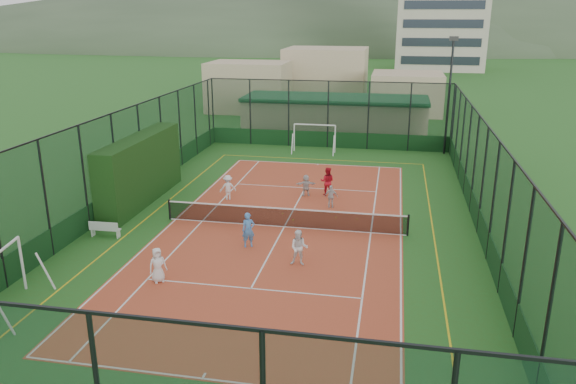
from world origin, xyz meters
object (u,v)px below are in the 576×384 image
at_px(child_far_left, 228,187).
at_px(coach, 327,181).
at_px(child_near_right, 299,248).
at_px(child_near_left, 158,265).
at_px(futsal_goal_near, 1,283).
at_px(child_near_mid, 248,230).
at_px(futsal_goal_far, 314,138).
at_px(floodlight_ne, 449,97).
at_px(clubhouse, 335,115).
at_px(white_bench, 105,229).
at_px(child_far_back, 306,185).
at_px(child_far_right, 331,196).

height_order(child_far_left, coach, coach).
bearing_deg(child_near_right, child_near_left, -155.72).
height_order(futsal_goal_near, child_near_mid, futsal_goal_near).
bearing_deg(futsal_goal_far, child_near_mid, -90.72).
relative_size(floodlight_ne, futsal_goal_near, 2.57).
relative_size(clubhouse, child_near_mid, 9.83).
bearing_deg(white_bench, child_far_back, 42.20).
distance_m(clubhouse, child_near_right, 26.09).
xyz_separation_m(futsal_goal_far, child_far_right, (2.63, -12.13, -0.39)).
bearing_deg(child_near_mid, child_far_left, 90.29).
height_order(futsal_goal_near, coach, futsal_goal_near).
bearing_deg(futsal_goal_near, child_far_right, -47.37).
xyz_separation_m(futsal_goal_near, child_near_left, (4.37, 3.00, -0.34)).
bearing_deg(white_bench, clubhouse, 71.07).
height_order(child_far_left, child_far_right, child_far_left).
relative_size(futsal_goal_near, child_near_right, 2.13).
height_order(futsal_goal_near, futsal_goal_far, futsal_goal_near).
bearing_deg(child_far_right, white_bench, 30.88).
distance_m(child_near_left, child_far_left, 9.97).
xyz_separation_m(clubhouse, child_near_right, (1.41, -26.04, -0.81)).
bearing_deg(child_near_left, coach, 27.06).
xyz_separation_m(clubhouse, child_near_left, (-3.61, -28.49, -0.88)).
relative_size(child_near_mid, child_far_right, 1.28).
height_order(futsal_goal_near, child_far_back, futsal_goal_near).
distance_m(clubhouse, white_bench, 25.93).
relative_size(child_far_left, child_far_right, 1.15).
relative_size(child_near_right, coach, 0.93).
bearing_deg(child_near_right, futsal_goal_far, 94.65).
height_order(clubhouse, child_near_mid, clubhouse).
xyz_separation_m(child_near_left, coach, (5.02, 11.77, 0.12)).
relative_size(floodlight_ne, white_bench, 5.85).
height_order(futsal_goal_far, child_near_mid, futsal_goal_far).
relative_size(floodlight_ne, child_far_left, 5.94).
distance_m(white_bench, child_far_back, 11.14).
height_order(floodlight_ne, child_near_right, floodlight_ne).
height_order(child_near_right, child_far_left, child_near_right).
bearing_deg(child_far_right, child_near_left, 59.94).
bearing_deg(clubhouse, futsal_goal_near, -104.21).
relative_size(futsal_goal_near, child_near_left, 2.34).
relative_size(white_bench, child_near_left, 1.03).
xyz_separation_m(child_near_mid, coach, (2.49, 7.86, 0.03)).
bearing_deg(futsal_goal_near, floodlight_ne, -42.08).
xyz_separation_m(clubhouse, futsal_goal_near, (-7.97, -31.49, -0.54)).
relative_size(child_far_left, coach, 0.86).
xyz_separation_m(child_near_left, child_far_back, (3.87, 11.46, -0.08)).
height_order(child_near_mid, coach, coach).
distance_m(child_far_left, child_far_back, 4.35).
relative_size(clubhouse, white_bench, 10.78).
relative_size(futsal_goal_near, child_far_back, 2.65).
xyz_separation_m(white_bench, child_far_back, (8.06, 7.68, 0.22)).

